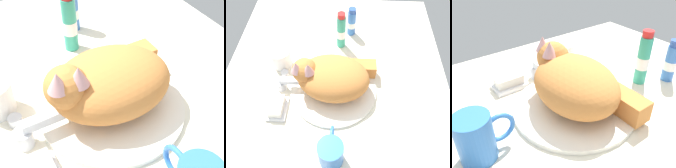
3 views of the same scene
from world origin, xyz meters
TOP-DOWN VIEW (x-y plane):
  - ground_plane at (0.00, 0.00)cm, footprint 110.00×82.50cm
  - sink_basin at (0.00, 0.00)cm, footprint 30.10×30.10cm
  - faucet at (0.00, 17.13)cm, footprint 14.27×10.20cm
  - cat at (0.49, 0.69)cm, footprint 21.35×28.36cm
  - coffee_mug at (-23.95, -0.83)cm, footprint 11.59×7.10cm
  - rinse_cup at (11.00, 20.41)cm, footprint 7.40×7.40cm
  - soap_dish at (-8.93, 18.17)cm, footprint 9.00×6.40cm
  - soap_bar at (-8.93, 18.17)cm, footprint 7.63×4.63cm
  - toothpaste_bottle at (22.70, -1.62)cm, footprint 3.51×3.51cm
  - mouthwash_bottle at (30.28, -5.64)cm, footprint 3.50×3.50cm

SIDE VIEW (x-z plane):
  - ground_plane at x=0.00cm, z-range -3.00..0.00cm
  - sink_basin at x=0.00cm, z-range 0.00..1.19cm
  - soap_dish at x=-8.93cm, z-range 0.00..1.20cm
  - faucet at x=0.00cm, z-range -0.36..5.18cm
  - soap_bar at x=-8.93cm, z-range 1.20..3.67cm
  - rinse_cup at x=11.00cm, z-range 0.00..7.15cm
  - coffee_mug at x=-23.95cm, z-range 0.00..9.95cm
  - mouthwash_bottle at x=30.28cm, z-range -0.45..11.91cm
  - cat at x=0.49cm, z-range 0.01..14.46cm
  - toothpaste_bottle at x=22.70cm, z-range -0.49..15.06cm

